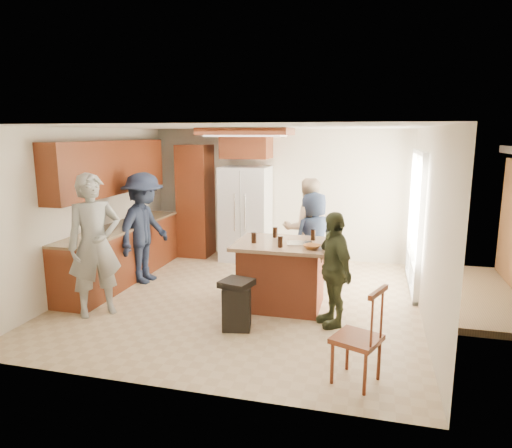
% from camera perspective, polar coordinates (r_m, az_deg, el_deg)
% --- Properties ---
extents(person_front_left, '(0.85, 0.86, 1.92)m').
position_cam_1_polar(person_front_left, '(6.42, -19.52, -2.52)').
color(person_front_left, gray).
rests_on(person_front_left, ground).
extents(person_behind_left, '(0.95, 0.78, 1.70)m').
position_cam_1_polar(person_behind_left, '(7.66, 6.41, -0.60)').
color(person_behind_left, tan).
rests_on(person_behind_left, ground).
extents(person_behind_right, '(0.86, 0.85, 1.50)m').
position_cam_1_polar(person_behind_right, '(7.50, 7.19, -1.67)').
color(person_behind_right, '#1B2437').
rests_on(person_behind_right, ground).
extents(person_side_right, '(0.81, 0.97, 1.47)m').
position_cam_1_polar(person_side_right, '(5.85, 9.63, -5.58)').
color(person_side_right, '#373C23').
rests_on(person_side_right, ground).
extents(person_counter, '(0.67, 1.22, 1.80)m').
position_cam_1_polar(person_counter, '(7.63, -13.81, -0.50)').
color(person_counter, '#1A2235').
rests_on(person_counter, ground).
extents(left_cabinetry, '(0.64, 3.00, 2.30)m').
position_cam_1_polar(left_cabinetry, '(7.84, -16.82, 0.05)').
color(left_cabinetry, maroon).
rests_on(left_cabinetry, ground).
extents(back_wall_units, '(1.80, 0.60, 2.45)m').
position_cam_1_polar(back_wall_units, '(8.99, -6.01, 4.59)').
color(back_wall_units, maroon).
rests_on(back_wall_units, ground).
extents(refrigerator, '(0.90, 0.76, 1.80)m').
position_cam_1_polar(refrigerator, '(8.74, -1.31, 1.28)').
color(refrigerator, white).
rests_on(refrigerator, ground).
extents(kitchen_island, '(1.28, 1.03, 0.93)m').
position_cam_1_polar(kitchen_island, '(6.46, 3.23, -6.23)').
color(kitchen_island, '#A4462A').
rests_on(kitchen_island, ground).
extents(island_items, '(1.00, 0.71, 0.15)m').
position_cam_1_polar(island_items, '(6.21, 5.00, -2.21)').
color(island_items, silver).
rests_on(island_items, kitchen_island).
extents(trash_bin, '(0.44, 0.44, 0.63)m').
position_cam_1_polar(trash_bin, '(5.79, -2.42, -9.95)').
color(trash_bin, black).
rests_on(trash_bin, ground).
extents(spindle_chair, '(0.55, 0.55, 0.99)m').
position_cam_1_polar(spindle_chair, '(4.66, 12.72, -13.88)').
color(spindle_chair, maroon).
rests_on(spindle_chair, ground).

